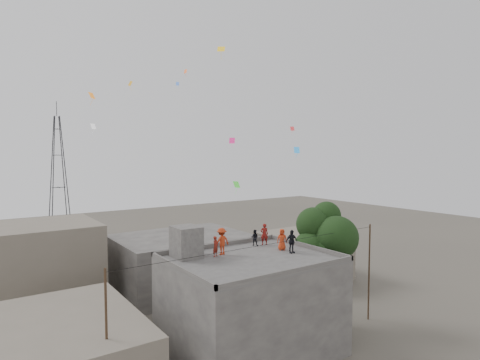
% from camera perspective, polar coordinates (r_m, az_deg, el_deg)
% --- Properties ---
extents(ground, '(140.00, 140.00, 0.00)m').
position_cam_1_polar(ground, '(28.05, 1.49, -23.25)').
color(ground, '#4C473E').
rests_on(ground, ground).
extents(main_building, '(10.00, 8.00, 6.10)m').
position_cam_1_polar(main_building, '(26.81, 1.50, -17.43)').
color(main_building, '#464441').
rests_on(main_building, ground).
extents(parapet, '(10.00, 8.00, 0.30)m').
position_cam_1_polar(parapet, '(25.83, 1.52, -10.79)').
color(parapet, '#464441').
rests_on(parapet, main_building).
extents(stair_head_box, '(1.60, 1.80, 2.00)m').
position_cam_1_polar(stair_head_box, '(26.17, -7.64, -8.72)').
color(stair_head_box, '#464441').
rests_on(stair_head_box, main_building).
extents(neighbor_west, '(8.00, 10.00, 4.00)m').
position_cam_1_polar(neighbor_west, '(24.94, -24.34, -22.07)').
color(neighbor_west, '#6A6153').
rests_on(neighbor_west, ground).
extents(neighbor_north, '(12.00, 9.00, 5.00)m').
position_cam_1_polar(neighbor_north, '(39.43, -8.36, -11.37)').
color(neighbor_north, '#464441').
rests_on(neighbor_north, ground).
extents(neighbor_northwest, '(9.00, 8.00, 7.00)m').
position_cam_1_polar(neighbor_northwest, '(37.66, -26.73, -10.87)').
color(neighbor_northwest, '#6A6153').
rests_on(neighbor_northwest, ground).
extents(neighbor_east, '(7.00, 8.00, 4.40)m').
position_cam_1_polar(neighbor_east, '(43.00, 8.89, -10.51)').
color(neighbor_east, '#6A6153').
rests_on(neighbor_east, ground).
extents(tree, '(4.90, 4.60, 9.10)m').
position_cam_1_polar(tree, '(31.06, 12.03, -8.68)').
color(tree, black).
rests_on(tree, ground).
extents(utility_line, '(20.12, 0.62, 7.40)m').
position_cam_1_polar(utility_line, '(25.89, 4.14, -16.38)').
color(utility_line, black).
rests_on(utility_line, ground).
extents(transmission_tower, '(2.97, 2.97, 20.01)m').
position_cam_1_polar(transmission_tower, '(61.27, -24.39, -0.06)').
color(transmission_tower, black).
rests_on(transmission_tower, ground).
extents(person_red_adult, '(0.68, 0.59, 1.56)m').
position_cam_1_polar(person_red_adult, '(29.53, 3.47, -7.70)').
color(person_red_adult, maroon).
rests_on(person_red_adult, main_building).
extents(person_orange_child, '(0.86, 0.76, 1.47)m').
position_cam_1_polar(person_orange_child, '(28.08, 5.99, -8.40)').
color(person_orange_child, red).
rests_on(person_orange_child, main_building).
extents(person_dark_child, '(0.71, 0.71, 1.16)m').
position_cam_1_polar(person_dark_child, '(29.31, 2.09, -8.18)').
color(person_dark_child, black).
rests_on(person_dark_child, main_building).
extents(person_dark_adult, '(0.95, 0.48, 1.56)m').
position_cam_1_polar(person_dark_adult, '(27.31, 7.34, -8.67)').
color(person_dark_adult, black).
rests_on(person_dark_adult, main_building).
extents(person_orange_adult, '(1.20, 0.76, 1.77)m').
position_cam_1_polar(person_orange_adult, '(26.68, -2.63, -8.70)').
color(person_orange_adult, '#AC3013').
rests_on(person_orange_adult, main_building).
extents(person_red_child, '(0.57, 0.50, 1.32)m').
position_cam_1_polar(person_red_child, '(26.26, -3.48, -9.41)').
color(person_red_child, maroon).
rests_on(person_red_child, main_building).
extents(kites, '(18.50, 18.48, 10.01)m').
position_cam_1_polar(kites, '(32.75, -5.28, 9.03)').
color(kites, orange).
rests_on(kites, ground).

